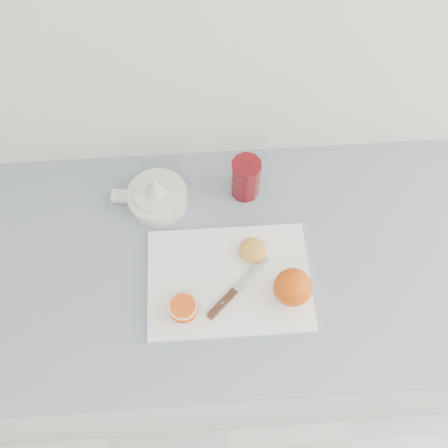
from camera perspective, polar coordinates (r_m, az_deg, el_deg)
name	(u,v)px	position (r m, az deg, el deg)	size (l,w,h in m)	color
counter	(211,314)	(1.58, -1.49, -10.29)	(2.53, 0.64, 0.89)	silver
cutting_board	(229,280)	(1.14, 0.57, -6.42)	(0.37, 0.26, 0.01)	white
whole_orange	(293,287)	(1.09, 7.86, -7.18)	(0.08, 0.08, 0.08)	#E15113
half_orange	(183,308)	(1.09, -4.66, -9.57)	(0.07, 0.07, 0.04)	#E15113
squeezed_shell	(253,250)	(1.15, 3.34, -3.00)	(0.06, 0.06, 0.03)	gold
paring_knife	(228,298)	(1.11, 0.41, -8.48)	(0.15, 0.14, 0.01)	#48281B
citrus_juicer	(157,195)	(1.22, -7.72, 3.26)	(0.19, 0.15, 0.10)	white
red_tumbler	(246,179)	(1.20, 2.48, 5.13)	(0.07, 0.07, 0.12)	maroon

